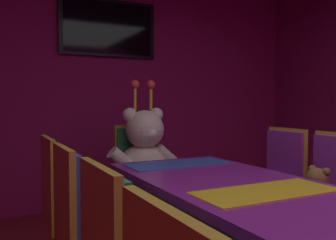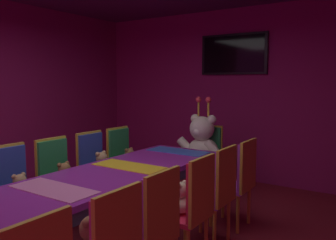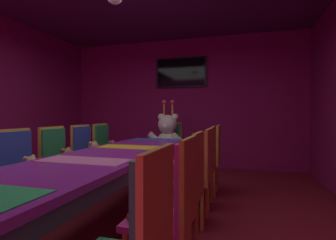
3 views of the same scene
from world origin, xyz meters
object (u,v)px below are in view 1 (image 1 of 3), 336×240
chair_left_5 (62,199)px  teddy_left_5 (85,201)px  chair_left_4 (81,225)px  chair_right_4 (331,189)px  teddy_right_4 (317,192)px  wall_tv (108,28)px  throne_chair (138,167)px  king_teddy_bear (145,152)px  chair_right_5 (280,175)px  teddy_left_4 (109,223)px

chair_left_5 → teddy_left_5: chair_left_5 is taller
chair_left_4 → chair_right_4: (1.73, -0.03, 0.00)m
chair_left_5 → teddy_right_4: size_ratio=3.06×
teddy_right_4 → wall_tv: (-0.72, 2.32, 1.46)m
chair_right_4 → teddy_right_4: chair_right_4 is taller
chair_left_5 → throne_chair: bearing=45.3°
teddy_right_4 → king_teddy_bear: bearing=-60.0°
chair_right_5 → chair_right_4: bearing=87.8°
chair_right_5 → wall_tv: wall_tv is taller
king_teddy_bear → chair_right_4: bearing=34.7°
chair_right_5 → teddy_right_4: bearing=72.3°
chair_left_5 → teddy_right_4: 1.68m
chair_left_4 → chair_left_5: (0.00, 0.53, 0.00)m
chair_right_4 → wall_tv: size_ratio=0.88×
chair_left_4 → teddy_right_4: bearing=-1.2°
teddy_left_5 → throne_chair: bearing=50.4°
teddy_left_5 → chair_right_5: size_ratio=0.28×
chair_right_4 → teddy_right_4: 0.15m
throne_chair → king_teddy_bear: bearing=-0.0°
teddy_left_5 → wall_tv: bearing=67.8°
teddy_left_5 → throne_chair: size_ratio=0.28×
teddy_left_4 → chair_left_5: chair_left_5 is taller
throne_chair → chair_right_5: bearing=44.4°
teddy_left_4 → chair_right_5: 1.68m
chair_right_5 → king_teddy_bear: king_teddy_bear is taller
chair_right_5 → wall_tv: (-0.89, 1.80, 1.45)m
teddy_left_5 → teddy_right_4: bearing=-21.2°
chair_right_5 → wall_tv: size_ratio=0.88×
chair_right_5 → throne_chair: (-0.89, 0.91, 0.00)m
chair_left_5 → chair_right_4: (1.73, -0.56, 0.00)m
teddy_right_4 → chair_right_4: bearing=180.0°
chair_left_5 → teddy_left_4: bearing=-75.1°
teddy_left_4 → throne_chair: (0.72, 1.39, 0.01)m
teddy_left_5 → chair_right_4: size_ratio=0.28×
teddy_left_5 → chair_right_5: chair_right_5 is taller
chair_right_4 → chair_right_5: bearing=-92.2°
chair_left_4 → teddy_left_5: size_ratio=3.58×
teddy_left_4 → teddy_right_4: teddy_right_4 is taller
chair_right_5 → wall_tv: bearing=-63.7°
throne_chair → teddy_right_4: bearing=26.9°
chair_left_4 → wall_tv: size_ratio=0.88×
chair_left_5 → chair_right_5: size_ratio=1.00×
chair_left_4 → chair_right_4: bearing=-1.1°
chair_left_4 → wall_tv: bearing=69.2°
wall_tv → chair_left_5: bearing=-116.1°
teddy_left_5 → teddy_right_4: size_ratio=0.86×
teddy_right_4 → king_teddy_bear: size_ratio=0.34×
chair_right_5 → throne_chair: size_ratio=1.00×
teddy_left_5 → king_teddy_bear: 1.02m
chair_right_4 → wall_tv: 2.87m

